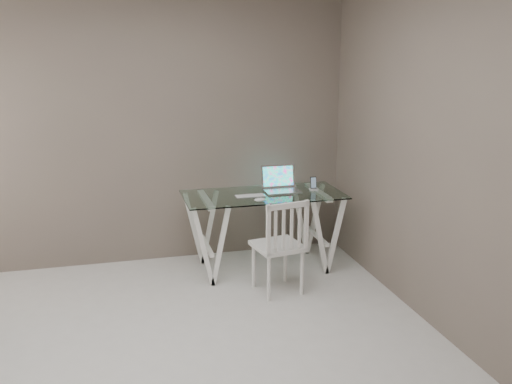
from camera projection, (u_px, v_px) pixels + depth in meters
room at (155, 115)px, 3.26m from camera, size 4.50×4.52×2.71m
desk at (263, 231)px, 5.46m from camera, size 1.50×0.70×0.75m
chair at (281, 243)px, 4.86m from camera, size 0.45×0.45×0.86m
laptop at (280, 185)px, 5.49m from camera, size 0.33×0.28×0.23m
keyboard at (250, 196)px, 5.28m from camera, size 0.29×0.12×0.01m
mouse at (260, 200)px, 5.11m from camera, size 0.10×0.06×0.03m
phone_dock at (313, 186)px, 5.51m from camera, size 0.07×0.07×0.13m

